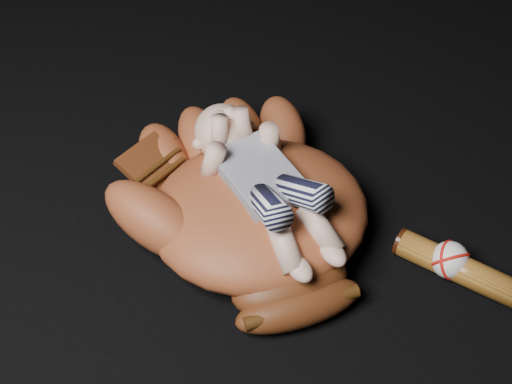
% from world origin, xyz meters
% --- Properties ---
extents(baseball_glove, '(0.51, 0.57, 0.17)m').
position_xyz_m(baseball_glove, '(-0.05, 0.13, 0.08)').
color(baseball_glove, maroon).
rests_on(baseball_glove, ground).
extents(newborn_baby, '(0.26, 0.41, 0.15)m').
position_xyz_m(newborn_baby, '(-0.04, 0.12, 0.14)').
color(newborn_baby, '#D5A389').
rests_on(newborn_baby, baseball_glove).
extents(baseball, '(0.08, 0.08, 0.06)m').
position_xyz_m(baseball, '(0.23, -0.02, 0.03)').
color(baseball, white).
rests_on(baseball, ground).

